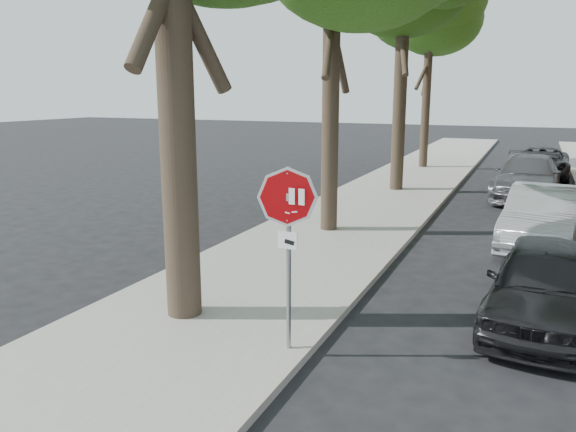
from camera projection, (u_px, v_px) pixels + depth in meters
name	position (u px, v px, depth m)	size (l,w,h in m)	color
ground	(335.00, 365.00, 7.78)	(120.00, 120.00, 0.00)	black
sidewalk_left	(380.00, 199.00, 19.47)	(4.00, 55.00, 0.12)	gray
curb_left	(440.00, 204.00, 18.66)	(0.12, 55.00, 0.13)	#9E9384
stop_sign	(288.00, 224.00, 7.61)	(0.76, 0.34, 2.61)	gray
tree_far	(431.00, 15.00, 26.16)	(5.29, 4.91, 9.33)	black
car_a	(544.00, 284.00, 8.98)	(1.63, 4.04, 1.38)	black
car_b	(543.00, 217.00, 13.59)	(1.55, 4.45, 1.46)	#9FA3A7
car_c	(527.00, 177.00, 19.83)	(2.11, 5.20, 1.51)	#48494D
car_d	(541.00, 163.00, 24.49)	(2.23, 4.84, 1.34)	black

